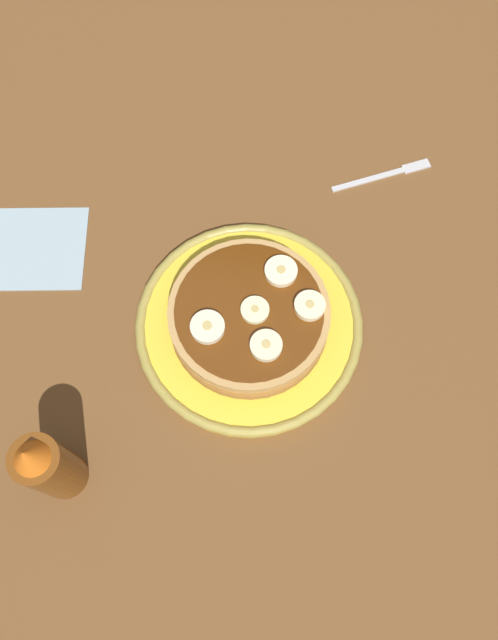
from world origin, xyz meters
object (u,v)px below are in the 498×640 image
banana_slice_1 (208,327)px  napkin (39,248)px  banana_slice_4 (266,346)px  banana_slice_2 (310,306)px  plate (249,325)px  fork (387,174)px  syrup_bottle (48,467)px  banana_slice_3 (281,271)px  banana_slice_0 (255,308)px  pancake_stack (248,318)px

banana_slice_1 → napkin: size_ratio=0.33×
banana_slice_4 → banana_slice_2: bearing=-126.7°
plate → banana_slice_2: bearing=-167.4°
banana_slice_2 → fork: size_ratio=0.27×
plate → banana_slice_1: banana_slice_1 is taller
napkin → syrup_bottle: size_ratio=0.81×
banana_slice_2 → banana_slice_3: same height
banana_slice_0 → fork: size_ratio=0.25×
banana_slice_2 → pancake_stack: bearing=13.9°
plate → banana_slice_0: size_ratio=8.37×
banana_slice_0 → napkin: bearing=-11.8°
banana_slice_2 → banana_slice_3: size_ratio=0.93×
plate → banana_slice_0: (-0.63, -0.26, 4.53)cm
banana_slice_4 → syrup_bottle: (18.28, 15.48, 0.44)cm
fork → syrup_bottle: syrup_bottle is taller
plate → banana_slice_1: (3.87, 2.74, 4.64)cm
banana_slice_3 → banana_slice_0: bearing=66.5°
banana_slice_0 → banana_slice_2: 5.67cm
pancake_stack → banana_slice_0: 2.24cm
banana_slice_3 → pancake_stack: bearing=61.9°
banana_slice_0 → fork: 26.79cm
banana_slice_3 → banana_slice_4: size_ratio=1.06×
banana_slice_1 → banana_slice_2: same height
pancake_stack → fork: 27.13cm
banana_slice_0 → banana_slice_3: (-2.01, -4.61, 0.08)cm
pancake_stack → banana_slice_3: (-2.68, -5.02, 2.18)cm
banana_slice_2 → banana_slice_3: 4.97cm
banana_slice_1 → napkin: 24.63cm
napkin → fork: (-39.82, -17.23, 0.10)cm
fork → banana_slice_1: bearing=56.0°
pancake_stack → banana_slice_0: bearing=-148.8°
plate → banana_slice_2: banana_slice_2 is taller
fork → syrup_bottle: size_ratio=0.88×
banana_slice_3 → napkin: banana_slice_3 is taller
pancake_stack → banana_slice_3: banana_slice_3 is taller
syrup_bottle → plate: bearing=-129.6°
syrup_bottle → pancake_stack: bearing=-129.8°
plate → syrup_bottle: bearing=50.4°
plate → syrup_bottle: 25.43cm
banana_slice_1 → banana_slice_0: bearing=-146.4°
banana_slice_0 → syrup_bottle: syrup_bottle is taller
pancake_stack → banana_slice_4: banana_slice_4 is taller
banana_slice_2 → syrup_bottle: syrup_bottle is taller
plate → fork: plate is taller
plate → banana_slice_4: size_ratio=7.54×
banana_slice_0 → plate: bearing=22.2°
banana_slice_1 → banana_slice_4: bearing=171.1°
pancake_stack → banana_slice_2: bearing=-166.1°
banana_slice_0 → banana_slice_4: bearing=113.9°
plate → banana_slice_2: size_ratio=7.68×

